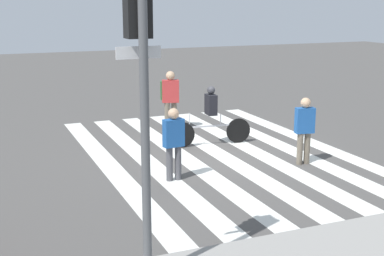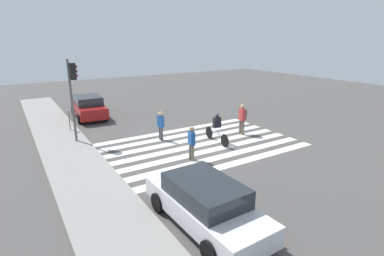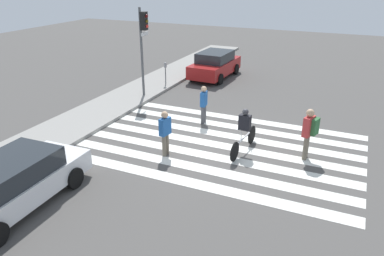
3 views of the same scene
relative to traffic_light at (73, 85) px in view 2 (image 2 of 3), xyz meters
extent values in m
plane|color=#4C4947|center=(-3.75, -5.44, -3.11)|extent=(60.00, 60.00, 0.00)
cube|color=gray|center=(-3.75, 0.81, -3.04)|extent=(36.00, 2.50, 0.14)
cube|color=silver|center=(-6.63, -5.44, -3.11)|extent=(0.52, 10.00, 0.01)
cube|color=silver|center=(-5.67, -5.44, -3.11)|extent=(0.52, 10.00, 0.01)
cube|color=silver|center=(-4.71, -5.44, -3.11)|extent=(0.52, 10.00, 0.01)
cube|color=silver|center=(-3.75, -5.44, -3.11)|extent=(0.52, 10.00, 0.01)
cube|color=silver|center=(-2.79, -5.44, -3.11)|extent=(0.52, 10.00, 0.01)
cube|color=silver|center=(-1.83, -5.44, -3.11)|extent=(0.52, 10.00, 0.01)
cube|color=silver|center=(-0.87, -5.44, -3.11)|extent=(0.52, 10.00, 0.01)
cylinder|color=#515456|center=(0.00, 0.13, -0.89)|extent=(0.12, 0.12, 4.44)
cube|color=black|center=(0.00, -0.08, 0.71)|extent=(0.32, 0.26, 0.84)
cube|color=silver|center=(0.00, -0.08, 0.11)|extent=(0.60, 0.02, 0.16)
sphere|color=#590F0F|center=(0.00, -0.24, 0.94)|extent=(0.15, 0.15, 0.15)
sphere|color=#59470F|center=(0.00, -0.24, 0.71)|extent=(0.15, 0.15, 0.15)
sphere|color=red|center=(0.00, -0.24, 0.48)|extent=(0.15, 0.15, 0.15)
cylinder|color=#515456|center=(2.20, 0.03, -2.57)|extent=(0.06, 0.06, 1.09)
cylinder|color=gray|center=(2.20, 0.03, -1.91)|extent=(0.15, 0.15, 0.22)
sphere|color=gray|center=(2.20, 0.03, -1.80)|extent=(0.14, 0.14, 0.14)
cylinder|color=#6B6051|center=(-3.63, -8.43, -2.68)|extent=(0.16, 0.16, 0.86)
cylinder|color=#6B6051|center=(-3.40, -8.43, -2.68)|extent=(0.16, 0.16, 0.86)
cube|color=#B73333|center=(-3.52, -8.43, -1.91)|extent=(0.54, 0.36, 0.68)
sphere|color=tan|center=(-3.52, -8.43, -1.44)|extent=(0.27, 0.27, 0.27)
cube|color=#2D6638|center=(-3.46, -8.63, -1.91)|extent=(0.41, 0.27, 0.57)
cylinder|color=#6B6051|center=(-5.36, -3.90, -2.72)|extent=(0.15, 0.15, 0.78)
cylinder|color=#6B6051|center=(-5.15, -3.90, -2.72)|extent=(0.15, 0.15, 0.78)
cube|color=#1E5199|center=(-5.26, -3.90, -2.03)|extent=(0.48, 0.28, 0.61)
sphere|color=tan|center=(-5.26, -3.90, -1.60)|extent=(0.24, 0.24, 0.24)
cylinder|color=#4C4C51|center=(-2.03, -3.97, -2.72)|extent=(0.14, 0.14, 0.77)
cylinder|color=#4C4C51|center=(-1.83, -3.97, -2.72)|extent=(0.14, 0.14, 0.77)
cube|color=#1E5199|center=(-1.93, -3.97, -2.03)|extent=(0.47, 0.25, 0.61)
sphere|color=tan|center=(-1.93, -3.97, -1.61)|extent=(0.24, 0.24, 0.24)
cylinder|color=black|center=(-3.09, -6.41, -2.76)|extent=(0.70, 0.10, 0.69)
cylinder|color=black|center=(-4.71, -6.26, -2.76)|extent=(0.70, 0.10, 0.69)
cube|color=#B2B2B7|center=(-3.90, -6.33, -2.57)|extent=(1.38, 0.16, 0.04)
cylinder|color=#B2B2B7|center=(-4.19, -6.31, -2.41)|extent=(0.03, 0.03, 0.32)
cylinder|color=#B2B2B7|center=(-3.30, -6.39, -2.37)|extent=(0.03, 0.03, 0.40)
cube|color=black|center=(-3.90, -6.33, -1.98)|extent=(0.28, 0.42, 0.55)
sphere|color=#333338|center=(-3.90, -6.33, -1.58)|extent=(0.22, 0.22, 0.22)
cube|color=silver|center=(-9.72, -1.61, -2.54)|extent=(4.60, 1.87, 0.62)
cube|color=#23282D|center=(-9.72, -1.61, -1.95)|extent=(2.55, 1.67, 0.56)
cylinder|color=black|center=(-8.33, -0.71, -2.79)|extent=(0.65, 0.22, 0.64)
cylinder|color=black|center=(-8.28, -2.42, -2.79)|extent=(0.65, 0.22, 0.64)
cylinder|color=black|center=(-11.15, -0.79, -2.79)|extent=(0.65, 0.22, 0.64)
cylinder|color=black|center=(-11.10, -2.50, -2.79)|extent=(0.65, 0.22, 0.64)
cube|color=maroon|center=(5.10, -1.79, -2.48)|extent=(4.23, 1.98, 0.74)
cube|color=#23282D|center=(5.10, -1.79, -1.83)|extent=(2.35, 1.75, 0.56)
cylinder|color=black|center=(6.42, -0.97, -2.79)|extent=(0.65, 0.23, 0.64)
cylinder|color=black|center=(6.35, -2.73, -2.79)|extent=(0.65, 0.23, 0.64)
cylinder|color=black|center=(3.85, -0.86, -2.79)|extent=(0.65, 0.23, 0.64)
cylinder|color=black|center=(3.78, -2.62, -2.79)|extent=(0.65, 0.23, 0.64)
camera|label=1|loc=(2.01, 6.54, 0.76)|focal=50.00mm
camera|label=2|loc=(-16.22, 2.90, 2.33)|focal=28.00mm
camera|label=3|loc=(-15.68, -9.58, 2.93)|focal=35.00mm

